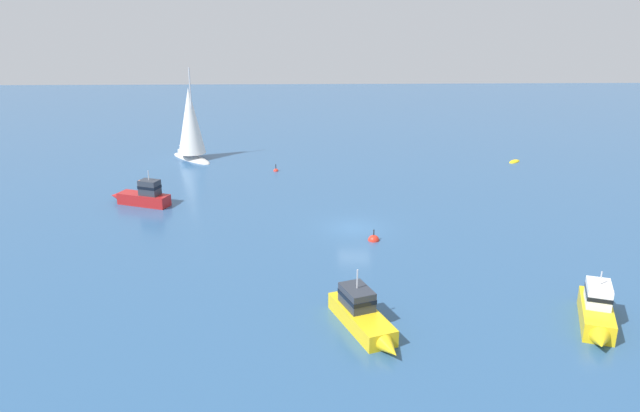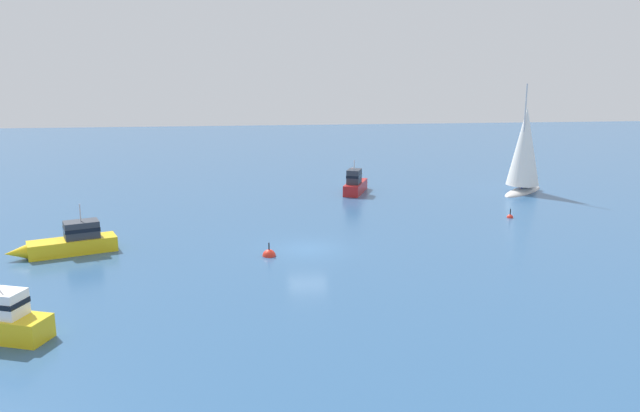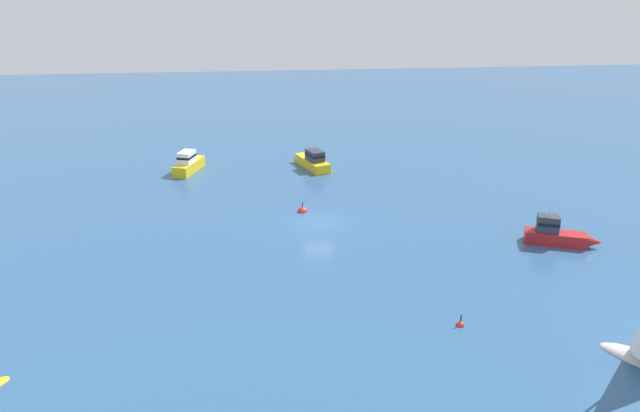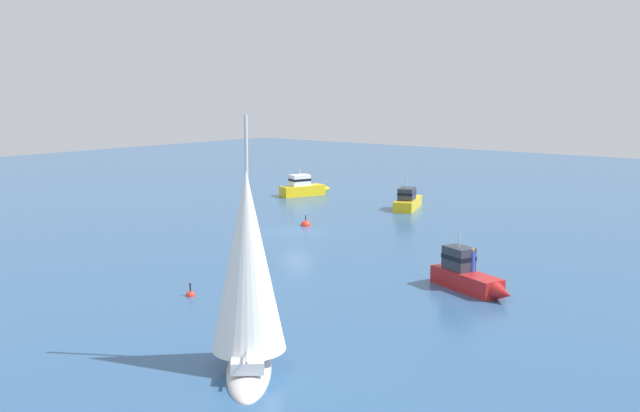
% 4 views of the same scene
% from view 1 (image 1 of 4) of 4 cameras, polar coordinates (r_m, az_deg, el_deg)
% --- Properties ---
extents(ground_plane, '(160.00, 160.00, 0.00)m').
position_cam_1_polar(ground_plane, '(48.19, 3.19, -2.05)').
color(ground_plane, '#2D5684').
extents(cabin_cruiser, '(5.94, 3.23, 2.99)m').
position_cam_1_polar(cabin_cruiser, '(37.48, 24.08, -8.83)').
color(cabin_cruiser, yellow).
rests_on(cabin_cruiser, ground).
extents(ketch, '(5.99, 5.72, 10.35)m').
position_cam_1_polar(ketch, '(68.72, -11.81, 7.16)').
color(ketch, silver).
rests_on(ketch, ground).
extents(cabin_cruiser_1, '(3.11, 5.67, 3.12)m').
position_cam_1_polar(cabin_cruiser_1, '(55.32, -15.98, 0.93)').
color(cabin_cruiser_1, '#B21E1E').
rests_on(cabin_cruiser_1, ground).
extents(launch, '(6.63, 3.56, 3.14)m').
position_cam_1_polar(launch, '(34.22, 3.91, -9.94)').
color(launch, yellow).
rests_on(launch, ground).
extents(rib, '(1.85, 1.83, 0.39)m').
position_cam_1_polar(rib, '(70.30, 17.40, 3.89)').
color(rib, yellow).
rests_on(rib, ground).
extents(channel_buoy, '(0.51, 0.51, 0.96)m').
position_cam_1_polar(channel_buoy, '(63.73, -4.07, 3.23)').
color(channel_buoy, red).
rests_on(channel_buoy, ground).
extents(mooring_buoy, '(0.84, 0.84, 1.28)m').
position_cam_1_polar(mooring_buoy, '(45.96, 4.94, -3.16)').
color(mooring_buoy, red).
rests_on(mooring_buoy, ground).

